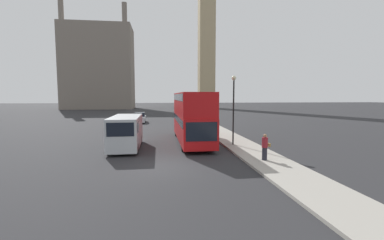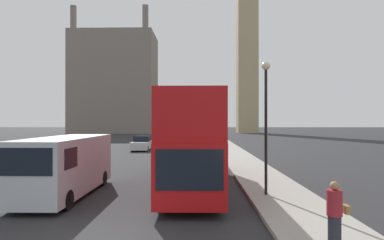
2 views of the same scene
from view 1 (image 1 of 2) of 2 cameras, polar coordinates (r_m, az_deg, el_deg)
ground_plane at (r=15.08m, az=-6.30°, el=-10.47°), size 300.00×300.00×0.00m
sidewalk_strip at (r=16.47m, az=17.02°, el=-9.05°), size 2.88×120.00×0.15m
clock_tower at (r=97.14m, az=3.28°, el=24.89°), size 5.79×5.96×71.69m
building_block_distant at (r=91.30m, az=-19.96°, el=10.85°), size 21.74×12.76×32.71m
red_double_decker_bus at (r=22.73m, az=-0.08°, el=1.11°), size 2.51×10.76×4.39m
white_van at (r=20.64m, az=-14.45°, el=-2.47°), size 2.15×6.11×2.54m
pedestrian at (r=16.56m, az=15.89°, el=-5.81°), size 0.52×0.36×1.62m
street_lamp at (r=21.07m, az=9.23°, el=4.53°), size 0.36×0.36×5.59m
parked_sedan at (r=40.99m, az=-11.59°, el=0.44°), size 1.81×4.45×1.58m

